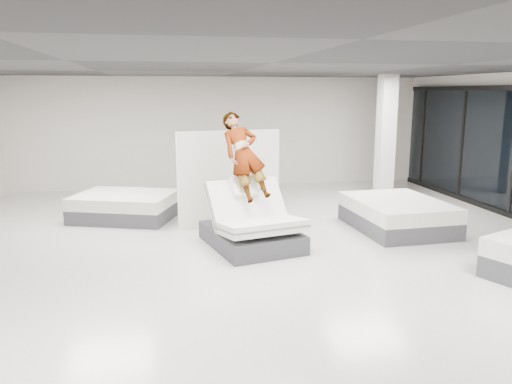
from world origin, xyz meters
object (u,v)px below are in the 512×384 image
Objects in this scene: flat_bed_left_far at (125,206)px; remote at (263,190)px; flat_bed_right_far at (397,215)px; person at (244,176)px; hero_bed at (252,227)px; divider_panel at (229,178)px; column at (386,138)px.

remote is at bearing -43.11° from flat_bed_left_far.
remote is at bearing -168.83° from flat_bed_right_far.
hero_bed is at bearing -90.00° from person.
divider_panel is 0.68× the size of column.
remote is 1.60m from divider_panel.
divider_panel is 3.53m from flat_bed_right_far.
column is (4.24, 3.23, 0.34)m from person.
remote is 0.06× the size of flat_bed_right_far.
person reaches higher than hero_bed.
flat_bed_right_far is at bearing -8.59° from person.
person is 3.35m from flat_bed_right_far.
column is (4.36, 1.98, 0.61)m from divider_panel.
hero_bed reaches higher than flat_bed_right_far.
divider_panel reaches higher than flat_bed_right_far.
flat_bed_left_far is at bearing -170.84° from column.
divider_panel is (-0.41, 1.54, -0.04)m from remote.
hero_bed is 0.71m from remote.
flat_bed_right_far is 0.93× the size of flat_bed_left_far.
remote is at bearing -57.85° from person.
person is 5.34m from column.
flat_bed_left_far is at bearing 123.34° from person.
hero_bed is 0.94× the size of flat_bed_right_far.
flat_bed_left_far is at bearing 123.20° from remote.
person is at bearing -174.90° from flat_bed_right_far.
flat_bed_right_far is (2.91, 0.57, -0.73)m from remote.
person reaches higher than flat_bed_right_far.
flat_bed_right_far is at bearing -25.83° from divider_panel.
person is 1.29m from divider_panel.
person reaches higher than flat_bed_left_far.
column reaches higher than divider_panel.
remote is 0.06× the size of flat_bed_left_far.
divider_panel is at bearing 91.24° from remote.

